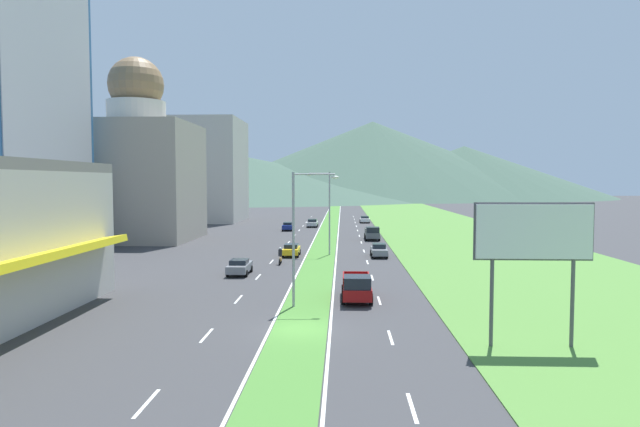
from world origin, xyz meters
TOP-DOWN VIEW (x-y plane):
  - ground_plane at (0.00, 0.00)m, footprint 600.00×600.00m
  - grass_median at (0.00, 60.00)m, footprint 3.20×240.00m
  - grass_verge_right at (20.60, 60.00)m, footprint 24.00×240.00m
  - lane_dash_left_1 at (-5.10, -10.66)m, footprint 0.16×2.80m
  - lane_dash_left_2 at (-5.10, -1.31)m, footprint 0.16×2.80m
  - lane_dash_left_3 at (-5.10, 8.03)m, footprint 0.16×2.80m
  - lane_dash_left_4 at (-5.10, 17.37)m, footprint 0.16×2.80m
  - lane_dash_left_5 at (-5.10, 26.71)m, footprint 0.16×2.80m
  - lane_dash_left_6 at (-5.10, 36.06)m, footprint 0.16×2.80m
  - lane_dash_left_7 at (-5.10, 45.40)m, footprint 0.16×2.80m
  - lane_dash_left_8 at (-5.10, 54.74)m, footprint 0.16×2.80m
  - lane_dash_left_9 at (-5.10, 64.08)m, footprint 0.16×2.80m
  - lane_dash_left_10 at (-5.10, 73.43)m, footprint 0.16×2.80m
  - lane_dash_left_11 at (-5.10, 82.77)m, footprint 0.16×2.80m
  - lane_dash_left_12 at (-5.10, 92.11)m, footprint 0.16×2.80m
  - lane_dash_left_13 at (-5.10, 101.46)m, footprint 0.16×2.80m
  - lane_dash_right_1 at (5.10, -10.66)m, footprint 0.16×2.80m
  - lane_dash_right_2 at (5.10, -1.31)m, footprint 0.16×2.80m
  - lane_dash_right_3 at (5.10, 8.03)m, footprint 0.16×2.80m
  - lane_dash_right_4 at (5.10, 17.37)m, footprint 0.16×2.80m
  - lane_dash_right_5 at (5.10, 26.71)m, footprint 0.16×2.80m
  - lane_dash_right_6 at (5.10, 36.06)m, footprint 0.16×2.80m
  - lane_dash_right_7 at (5.10, 45.40)m, footprint 0.16×2.80m
  - lane_dash_right_8 at (5.10, 54.74)m, footprint 0.16×2.80m
  - lane_dash_right_9 at (5.10, 64.08)m, footprint 0.16×2.80m
  - lane_dash_right_10 at (5.10, 73.43)m, footprint 0.16×2.80m
  - lane_dash_right_11 at (5.10, 82.77)m, footprint 0.16×2.80m
  - lane_dash_right_12 at (5.10, 92.11)m, footprint 0.16×2.80m
  - lane_dash_right_13 at (5.10, 101.46)m, footprint 0.16×2.80m
  - edge_line_median_left at (-1.75, 60.00)m, footprint 0.16×240.00m
  - edge_line_median_right at (1.75, 60.00)m, footprint 0.16×240.00m
  - domed_building at (-27.44, 47.91)m, footprint 16.23×16.23m
  - midrise_colored at (-28.21, 85.92)m, footprint 17.95×17.95m
  - hill_far_left at (-47.91, 250.18)m, footprint 212.71×212.71m
  - hill_far_center at (19.42, 281.90)m, footprint 209.70×209.70m
  - hill_far_right at (67.60, 267.18)m, footprint 149.57×149.57m
  - street_lamp_near at (-0.51, 5.76)m, footprint 3.17×0.39m
  - street_lamp_mid at (0.67, 32.15)m, footprint 2.75×0.29m
  - billboard_roadside at (12.20, -2.83)m, footprint 6.05×0.28m
  - car_0 at (-7.02, 63.80)m, footprint 1.87×4.59m
  - car_1 at (7.03, 82.10)m, footprint 2.03×4.12m
  - car_2 at (-3.16, 71.15)m, footprint 2.01×4.37m
  - car_3 at (-3.39, 31.17)m, footprint 1.91×4.12m
  - car_4 at (6.60, 31.10)m, footprint 1.85×4.45m
  - car_5 at (-7.00, 18.56)m, footprint 1.92×4.22m
  - pickup_truck_0 at (3.48, 7.88)m, footprint 2.18×5.40m
  - pickup_truck_1 at (6.79, 48.93)m, footprint 2.18×5.40m
  - motorcycle_rider at (-3.96, 24.92)m, footprint 0.36×2.00m

SIDE VIEW (x-z plane):
  - ground_plane at x=0.00m, z-range 0.00..0.00m
  - lane_dash_left_1 at x=-5.10m, z-range 0.00..0.01m
  - lane_dash_left_2 at x=-5.10m, z-range 0.00..0.01m
  - lane_dash_left_3 at x=-5.10m, z-range 0.00..0.01m
  - lane_dash_left_4 at x=-5.10m, z-range 0.00..0.01m
  - lane_dash_left_5 at x=-5.10m, z-range 0.00..0.01m
  - lane_dash_left_6 at x=-5.10m, z-range 0.00..0.01m
  - lane_dash_left_7 at x=-5.10m, z-range 0.00..0.01m
  - lane_dash_left_8 at x=-5.10m, z-range 0.00..0.01m
  - lane_dash_left_9 at x=-5.10m, z-range 0.00..0.01m
  - lane_dash_left_10 at x=-5.10m, z-range 0.00..0.01m
  - lane_dash_left_11 at x=-5.10m, z-range 0.00..0.01m
  - lane_dash_left_12 at x=-5.10m, z-range 0.00..0.01m
  - lane_dash_left_13 at x=-5.10m, z-range 0.00..0.01m
  - lane_dash_right_1 at x=5.10m, z-range 0.00..0.01m
  - lane_dash_right_2 at x=5.10m, z-range 0.00..0.01m
  - lane_dash_right_3 at x=5.10m, z-range 0.00..0.01m
  - lane_dash_right_4 at x=5.10m, z-range 0.00..0.01m
  - lane_dash_right_5 at x=5.10m, z-range 0.00..0.01m
  - lane_dash_right_6 at x=5.10m, z-range 0.00..0.01m
  - lane_dash_right_7 at x=5.10m, z-range 0.00..0.01m
  - lane_dash_right_8 at x=5.10m, z-range 0.00..0.01m
  - lane_dash_right_9 at x=5.10m, z-range 0.00..0.01m
  - lane_dash_right_10 at x=5.10m, z-range 0.00..0.01m
  - lane_dash_right_11 at x=5.10m, z-range 0.00..0.01m
  - lane_dash_right_12 at x=5.10m, z-range 0.00..0.01m
  - lane_dash_right_13 at x=5.10m, z-range 0.00..0.01m
  - edge_line_median_left at x=-1.75m, z-range 0.00..0.01m
  - edge_line_median_right at x=1.75m, z-range 0.00..0.01m
  - grass_median at x=0.00m, z-range 0.00..0.06m
  - grass_verge_right at x=20.60m, z-range 0.00..0.06m
  - car_1 at x=7.03m, z-range 0.03..1.40m
  - car_3 at x=-3.39m, z-range 0.02..1.43m
  - car_5 at x=-7.00m, z-range 0.03..1.45m
  - motorcycle_rider at x=-3.96m, z-range -0.15..1.65m
  - car_0 at x=-7.02m, z-range 0.03..1.48m
  - car_4 at x=6.60m, z-range 0.01..1.50m
  - car_2 at x=-3.16m, z-range 0.02..1.51m
  - pickup_truck_0 at x=3.48m, z-range -0.02..1.98m
  - pickup_truck_1 at x=6.79m, z-range -0.02..1.98m
  - street_lamp_near at x=-0.51m, z-range 0.72..9.92m
  - street_lamp_mid at x=0.67m, z-range 0.68..10.34m
  - billboard_roadside at x=12.20m, z-range 1.95..9.45m
  - domed_building at x=-27.44m, z-range -2.98..23.46m
  - hill_far_left at x=-47.91m, z-range 0.00..21.19m
  - midrise_colored at x=-28.21m, z-range 0.00..21.72m
  - hill_far_right at x=67.60m, z-range 0.00..27.37m
  - hill_far_center at x=19.42m, z-range 0.00..42.23m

